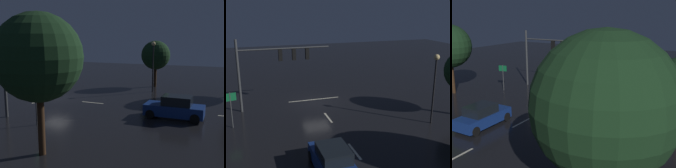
{
  "view_description": "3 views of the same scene",
  "coord_description": "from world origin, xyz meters",
  "views": [
    {
      "loc": [
        22.31,
        15.69,
        5.84
      ],
      "look_at": [
        -0.49,
        5.76,
        1.79
      ],
      "focal_mm": 44.62,
      "sensor_mm": 36.0,
      "label": 1
    },
    {
      "loc": [
        6.29,
        25.56,
        9.22
      ],
      "look_at": [
        -1.06,
        3.42,
        2.67
      ],
      "focal_mm": 46.37,
      "sensor_mm": 36.0,
      "label": 2
    },
    {
      "loc": [
        -12.94,
        25.84,
        8.25
      ],
      "look_at": [
        -0.6,
        4.46,
        1.94
      ],
      "focal_mm": 44.81,
      "sensor_mm": 36.0,
      "label": 3
    }
  ],
  "objects": [
    {
      "name": "ground_plane",
      "position": [
        0.0,
        0.0,
        0.0
      ],
      "size": [
        80.0,
        80.0,
        0.0
      ],
      "primitive_type": "plane",
      "color": "black"
    },
    {
      "name": "traffic_signal_assembly",
      "position": [
        3.83,
        0.24,
        4.35
      ],
      "size": [
        8.1,
        0.47,
        6.33
      ],
      "color": "#383A3D",
      "rests_on": "ground_plane"
    },
    {
      "name": "lane_dash_far",
      "position": [
        0.0,
        4.0,
        0.0
      ],
      "size": [
        0.16,
        2.2,
        0.01
      ],
      "primitive_type": "cube",
      "rotation": [
        0.0,
        0.0,
        1.57
      ],
      "color": "beige",
      "rests_on": "ground_plane"
    },
    {
      "name": "lane_dash_mid",
      "position": [
        0.0,
        10.0,
        0.0
      ],
      "size": [
        0.16,
        2.2,
        0.01
      ],
      "primitive_type": "cube",
      "rotation": [
        0.0,
        0.0,
        1.57
      ],
      "color": "beige",
      "rests_on": "ground_plane"
    },
    {
      "name": "stop_bar",
      "position": [
        0.0,
        -0.94,
        0.0
      ],
      "size": [
        5.0,
        0.16,
        0.01
      ],
      "primitive_type": "cube",
      "color": "beige",
      "rests_on": "ground_plane"
    },
    {
      "name": "car_approaching",
      "position": [
        2.08,
        11.95,
        0.8
      ],
      "size": [
        1.93,
        4.38,
        1.7
      ],
      "color": "navy",
      "rests_on": "ground_plane"
    },
    {
      "name": "street_lamp_left_kerb",
      "position": [
        -7.45,
        7.65,
        3.83
      ],
      "size": [
        0.44,
        0.44,
        5.54
      ],
      "color": "black",
      "rests_on": "ground_plane"
    },
    {
      "name": "route_sign",
      "position": [
        7.5,
        3.62,
        2.02
      ],
      "size": [
        0.89,
        0.28,
        2.81
      ],
      "color": "#383A3D",
      "rests_on": "ground_plane"
    }
  ]
}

